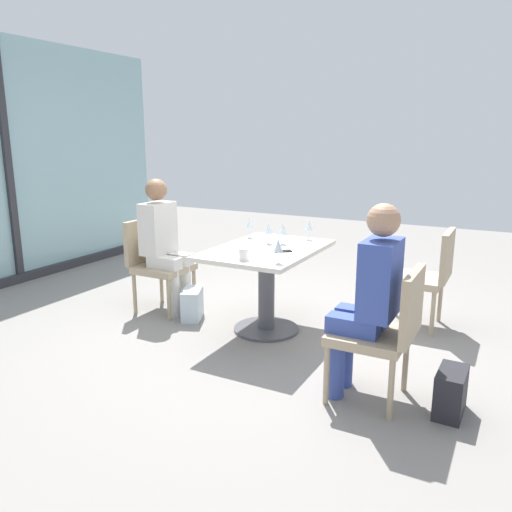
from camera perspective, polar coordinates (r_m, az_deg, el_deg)
The scene contains 17 objects.
ground_plane at distance 4.45m, azimuth 1.15°, elevation -8.31°, with size 12.00×12.00×0.00m, color gray.
window_wall_backdrop at distance 6.27m, azimuth -26.14°, elevation 8.10°, with size 4.64×0.10×2.70m.
dining_table_main at distance 4.28m, azimuth 1.18°, elevation -1.77°, with size 1.16×0.80×0.73m.
chair_near_window at distance 4.92m, azimuth -11.25°, elevation -0.36°, with size 0.46×0.51×0.87m.
chair_front_left at distance 3.25m, azimuth 14.32°, elevation -7.76°, with size 0.46×0.50×0.87m.
chair_front_right at distance 4.61m, azimuth 18.67°, elevation -1.74°, with size 0.46×0.50×0.87m.
person_near_window at distance 4.81m, azimuth -10.35°, elevation 1.85°, with size 0.34×0.39×1.26m.
person_front_left at distance 3.21m, azimuth 12.63°, elevation -4.09°, with size 0.34×0.39×1.26m.
wine_glass_0 at distance 4.57m, azimuth 5.94°, elevation 3.46°, with size 0.07×0.07×0.18m.
wine_glass_1 at distance 4.36m, azimuth 3.03°, elevation 3.03°, with size 0.07×0.07×0.18m.
wine_glass_2 at distance 4.37m, azimuth 1.41°, elevation 3.08°, with size 0.07×0.07×0.18m.
wine_glass_3 at distance 4.64m, azimuth -0.70°, elevation 3.68°, with size 0.07×0.07×0.18m.
wine_glass_4 at distance 3.70m, azimuth 2.51°, elevation 1.14°, with size 0.07×0.07×0.18m.
coffee_cup at distance 3.81m, azimuth -1.39°, elevation 0.19°, with size 0.08×0.08×0.09m, color white.
cell_phone_on_table at distance 4.11m, azimuth 3.02°, elevation 0.55°, with size 0.07×0.14×0.01m, color black.
handbag_0 at distance 4.70m, azimuth -7.17°, elevation -5.40°, with size 0.30×0.16×0.28m, color silver.
handbag_1 at distance 3.37m, azimuth 21.02°, elevation -14.09°, with size 0.30×0.16×0.28m, color #232328.
Camera 1 is at (-3.69, -1.86, 1.65)m, focal length 35.61 mm.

